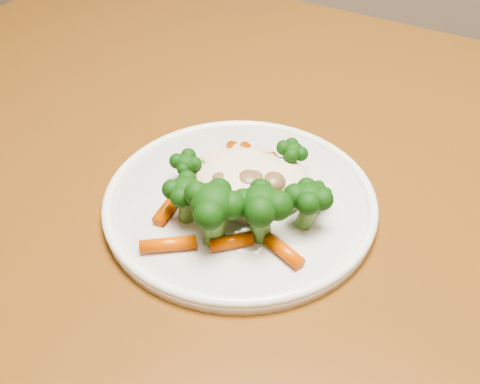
{
  "coord_description": "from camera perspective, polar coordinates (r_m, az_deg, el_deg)",
  "views": [
    {
      "loc": [
        0.19,
        -0.42,
        1.13
      ],
      "look_at": [
        0.1,
        -0.01,
        0.77
      ],
      "focal_mm": 45.0,
      "sensor_mm": 36.0,
      "label": 1
    }
  ],
  "objects": [
    {
      "name": "plate",
      "position": [
        0.57,
        0.0,
        -1.1
      ],
      "size": [
        0.25,
        0.25,
        0.01
      ],
      "primitive_type": "cylinder",
      "color": "white",
      "rests_on": "dining_table"
    },
    {
      "name": "meal",
      "position": [
        0.54,
        0.28,
        0.08
      ],
      "size": [
        0.16,
        0.17,
        0.05
      ],
      "color": "beige",
      "rests_on": "plate"
    },
    {
      "name": "dining_table",
      "position": [
        0.67,
        6.27,
        -5.45
      ],
      "size": [
        1.36,
        1.1,
        0.75
      ],
      "rotation": [
        0.0,
        0.0,
        -0.29
      ],
      "color": "brown",
      "rests_on": "ground"
    }
  ]
}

